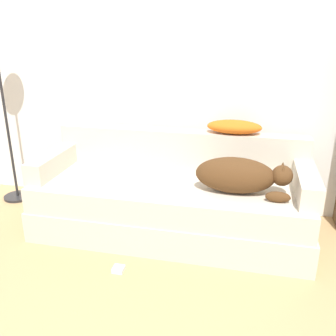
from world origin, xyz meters
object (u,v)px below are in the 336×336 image
at_px(couch, 171,208).
at_px(power_adapter, 118,269).
at_px(laptop, 162,185).
at_px(dog, 240,176).
at_px(throw_pillow, 234,127).

distance_m(couch, power_adapter, 0.69).
bearing_deg(laptop, couch, 54.28).
distance_m(dog, throw_pillow, 0.53).
bearing_deg(dog, power_adapter, -146.26).
bearing_deg(dog, laptop, -179.27).
bearing_deg(power_adapter, couch, 68.88).
height_order(dog, throw_pillow, throw_pillow).
bearing_deg(throw_pillow, laptop, -137.18).
bearing_deg(power_adapter, dog, 33.74).
bearing_deg(throw_pillow, power_adapter, -125.30).
distance_m(couch, dog, 0.66).
bearing_deg(power_adapter, throw_pillow, 54.70).
relative_size(couch, dog, 3.14).
relative_size(laptop, power_adapter, 4.93).
bearing_deg(dog, throw_pillow, 100.22).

